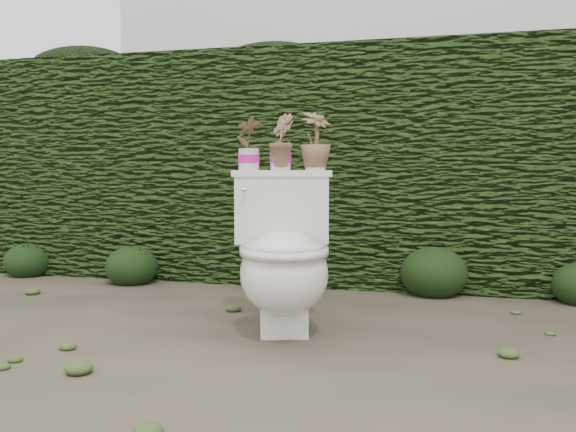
% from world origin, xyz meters
% --- Properties ---
extents(ground, '(60.00, 60.00, 0.00)m').
position_xyz_m(ground, '(0.00, 0.00, 0.00)').
color(ground, brown).
rests_on(ground, ground).
extents(hedge, '(8.00, 1.00, 1.60)m').
position_xyz_m(hedge, '(0.00, 1.60, 0.80)').
color(hedge, '#314D19').
rests_on(hedge, ground).
extents(house_wall, '(8.00, 3.50, 4.00)m').
position_xyz_m(house_wall, '(0.60, 6.00, 2.00)').
color(house_wall, silver).
rests_on(house_wall, ground).
extents(toilet, '(0.64, 0.78, 0.78)m').
position_xyz_m(toilet, '(-0.15, -0.02, 0.36)').
color(toilet, silver).
rests_on(toilet, ground).
extents(potted_plant_left, '(0.16, 0.16, 0.26)m').
position_xyz_m(potted_plant_left, '(-0.37, 0.16, 0.90)').
color(potted_plant_left, '#236D21').
rests_on(potted_plant_left, toilet).
extents(potted_plant_center, '(0.17, 0.19, 0.28)m').
position_xyz_m(potted_plant_center, '(-0.22, 0.21, 0.91)').
color(potted_plant_center, '#236D21').
rests_on(potted_plant_center, toilet).
extents(potted_plant_right, '(0.23, 0.23, 0.29)m').
position_xyz_m(potted_plant_right, '(-0.05, 0.26, 0.92)').
color(potted_plant_right, '#236D21').
rests_on(potted_plant_right, toilet).
extents(liriope_clump_0, '(0.34, 0.34, 0.27)m').
position_xyz_m(liriope_clump_0, '(-2.41, 1.08, 0.14)').
color(liriope_clump_0, '#1C3312').
rests_on(liriope_clump_0, ground).
extents(liriope_clump_1, '(0.36, 0.36, 0.29)m').
position_xyz_m(liriope_clump_1, '(-1.50, 0.99, 0.14)').
color(liriope_clump_1, '#1C3312').
rests_on(liriope_clump_1, ground).
extents(liriope_clump_2, '(0.31, 0.31, 0.25)m').
position_xyz_m(liriope_clump_2, '(-0.40, 1.00, 0.12)').
color(liriope_clump_2, '#1C3312').
rests_on(liriope_clump_2, ground).
extents(liriope_clump_3, '(0.42, 0.42, 0.33)m').
position_xyz_m(liriope_clump_3, '(0.53, 1.09, 0.17)').
color(liriope_clump_3, '#1C3312').
rests_on(liriope_clump_3, ground).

